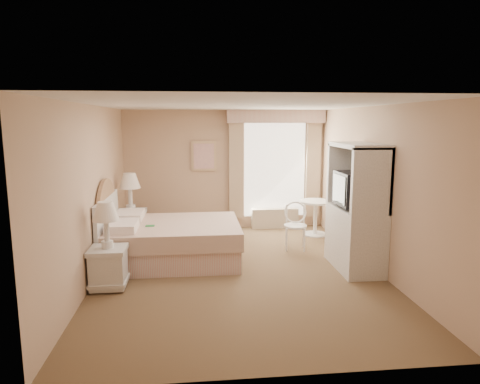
{
  "coord_description": "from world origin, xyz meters",
  "views": [
    {
      "loc": [
        -0.64,
        -6.21,
        2.27
      ],
      "look_at": [
        0.05,
        0.3,
        1.18
      ],
      "focal_mm": 32.0,
      "sensor_mm": 36.0,
      "label": 1
    }
  ],
  "objects": [
    {
      "name": "room",
      "position": [
        0.0,
        0.0,
        1.25
      ],
      "size": [
        4.21,
        5.51,
        2.51
      ],
      "color": "brown",
      "rests_on": "ground"
    },
    {
      "name": "window",
      "position": [
        1.05,
        2.65,
        1.34
      ],
      "size": [
        2.05,
        0.22,
        2.51
      ],
      "color": "white",
      "rests_on": "room"
    },
    {
      "name": "framed_art",
      "position": [
        -0.45,
        2.71,
        1.55
      ],
      "size": [
        0.52,
        0.04,
        0.62
      ],
      "color": "tan",
      "rests_on": "room"
    },
    {
      "name": "bed",
      "position": [
        -1.12,
        0.63,
        0.36
      ],
      "size": [
        2.14,
        1.67,
        1.48
      ],
      "color": "tan",
      "rests_on": "room"
    },
    {
      "name": "nightstand_near",
      "position": [
        -1.84,
        -0.46,
        0.45
      ],
      "size": [
        0.49,
        0.49,
        1.19
      ],
      "color": "white",
      "rests_on": "room"
    },
    {
      "name": "nightstand_far",
      "position": [
        -1.84,
        1.75,
        0.49
      ],
      "size": [
        0.54,
        0.54,
        1.31
      ],
      "color": "white",
      "rests_on": "room"
    },
    {
      "name": "round_table",
      "position": [
        1.75,
        1.95,
        0.47
      ],
      "size": [
        0.66,
        0.66,
        0.7
      ],
      "color": "silver",
      "rests_on": "room"
    },
    {
      "name": "cafe_chair",
      "position": [
        1.14,
        1.11,
        0.49
      ],
      "size": [
        0.47,
        0.47,
        0.84
      ],
      "rotation": [
        0.0,
        0.0,
        -0.19
      ],
      "color": "silver",
      "rests_on": "room"
    },
    {
      "name": "armoire",
      "position": [
        1.81,
        -0.03,
        0.81
      ],
      "size": [
        0.58,
        1.17,
        1.94
      ],
      "color": "white",
      "rests_on": "room"
    }
  ]
}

